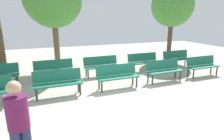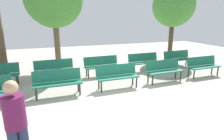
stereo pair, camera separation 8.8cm
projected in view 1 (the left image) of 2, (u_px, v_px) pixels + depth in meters
The scene contains 11 objects.
ground_plane at pixel (136, 104), 5.79m from camera, with size 25.68×25.68×0.00m, color #B2A899.
bench_r0_c1 at pixel (58, 81), 6.33m from camera, with size 1.60×0.48×0.87m.
bench_r0_c2 at pixel (117, 75), 7.06m from camera, with size 1.61×0.50×0.87m.
bench_r0_c3 at pixel (164, 69), 7.82m from camera, with size 1.62×0.54×0.87m.
bench_r0_c4 at pixel (202, 65), 8.57m from camera, with size 1.61×0.52×0.87m.
bench_r1_c1 at pixel (54, 69), 7.86m from camera, with size 1.61×0.52×0.87m.
bench_r1_c2 at pixel (101, 65), 8.58m from camera, with size 1.62×0.54×0.87m.
bench_r1_c3 at pixel (143, 61), 9.35m from camera, with size 1.61×0.51×0.87m.
bench_r1_c4 at pixel (177, 58), 10.09m from camera, with size 1.62×0.54×0.87m.
tree_0 at pixel (172, 6), 11.46m from camera, with size 2.55×2.55×4.55m.
visitor_with_backpack at pixel (18, 122), 3.05m from camera, with size 0.43×0.58×1.65m.
Camera 1 is at (-2.56, -4.70, 2.57)m, focal length 30.20 mm.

